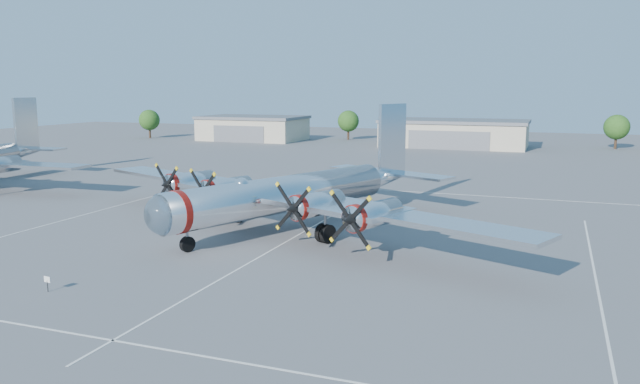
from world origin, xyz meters
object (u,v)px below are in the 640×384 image
(tree_west, at_px, (348,121))
(info_placard, at_px, (47,281))
(tree_far_west, at_px, (149,120))
(tree_east, at_px, (617,127))
(hangar_west, at_px, (253,128))
(hangar_center, at_px, (454,133))
(main_bomber_b29, at_px, (295,228))

(tree_west, xyz_separation_m, info_placard, (16.71, -107.49, -3.57))
(tree_far_west, relative_size, tree_east, 1.00)
(hangar_west, bearing_deg, tree_far_west, -170.99)
(hangar_west, height_order, tree_east, tree_east)
(info_placard, bearing_deg, hangar_center, 91.33)
(hangar_west, xyz_separation_m, info_placard, (36.71, -99.45, -2.06))
(tree_east, relative_size, main_bomber_b29, 0.14)
(hangar_center, xyz_separation_m, info_placard, (-8.29, -99.45, -2.06))
(tree_far_west, bearing_deg, info_placard, -57.13)
(hangar_west, distance_m, tree_far_west, 25.36)
(hangar_center, relative_size, main_bomber_b29, 0.62)
(hangar_west, distance_m, hangar_center, 45.00)
(hangar_center, distance_m, tree_east, 30.64)
(tree_far_west, bearing_deg, tree_west, 14.93)
(info_placard, bearing_deg, main_bomber_b29, 77.38)
(hangar_center, relative_size, tree_far_west, 4.31)
(tree_west, distance_m, main_bomber_b29, 90.12)
(tree_far_west, relative_size, info_placard, 7.16)
(main_bomber_b29, bearing_deg, info_placard, -85.89)
(tree_west, distance_m, tree_east, 55.04)
(hangar_center, xyz_separation_m, main_bomber_b29, (-1.30, -78.81, -2.71))
(main_bomber_b29, height_order, info_placard, main_bomber_b29)
(hangar_center, bearing_deg, tree_far_west, -176.76)
(hangar_center, bearing_deg, info_placard, -94.77)
(tree_far_west, xyz_separation_m, main_bomber_b29, (68.70, -74.84, -4.22))
(hangar_center, relative_size, tree_west, 4.31)
(tree_west, bearing_deg, main_bomber_b29, -74.73)
(hangar_west, bearing_deg, info_placard, -69.74)
(tree_west, bearing_deg, info_placard, -81.17)
(tree_far_west, height_order, tree_west, same)
(hangar_west, relative_size, tree_west, 3.40)
(tree_east, bearing_deg, hangar_west, -175.40)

